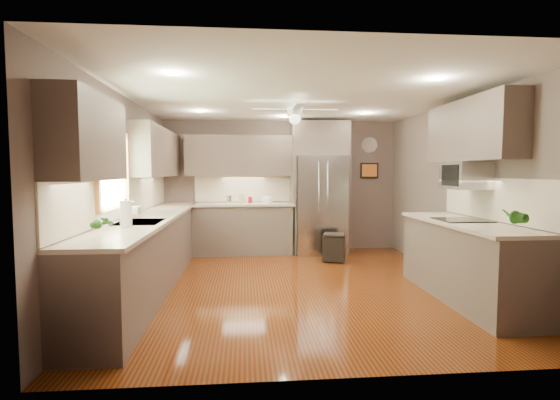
{
  "coord_description": "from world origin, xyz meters",
  "views": [
    {
      "loc": [
        -0.7,
        -5.34,
        1.53
      ],
      "look_at": [
        -0.18,
        0.6,
        1.11
      ],
      "focal_mm": 26.0,
      "sensor_mm": 36.0,
      "label": 1
    }
  ],
  "objects": [
    {
      "name": "back_run",
      "position": [
        -0.72,
        2.2,
        0.48
      ],
      "size": [
        1.85,
        0.65,
        1.45
      ],
      "color": "#50413A",
      "rests_on": "ground"
    },
    {
      "name": "potted_plant_left",
      "position": [
        -1.94,
        -1.69,
        1.07
      ],
      "size": [
        0.16,
        0.13,
        0.27
      ],
      "primitive_type": "imported",
      "rotation": [
        0.0,
        0.0,
        -0.28
      ],
      "color": "#235B1A",
      "rests_on": "left_run"
    },
    {
      "name": "microwave",
      "position": [
        2.03,
        -0.55,
        1.48
      ],
      "size": [
        0.43,
        0.55,
        0.34
      ],
      "color": "silver",
      "rests_on": "wall_right"
    },
    {
      "name": "recessed_lights",
      "position": [
        -0.04,
        0.4,
        2.49
      ],
      "size": [
        2.84,
        3.14,
        0.01
      ],
      "color": "white",
      "rests_on": "ceiling"
    },
    {
      "name": "floor",
      "position": [
        0.0,
        0.0,
        0.0
      ],
      "size": [
        5.0,
        5.0,
        0.0
      ],
      "primitive_type": "plane",
      "color": "#55180B",
      "rests_on": "ground"
    },
    {
      "name": "canister_b",
      "position": [
        -0.99,
        2.21,
        1.01
      ],
      "size": [
        0.13,
        0.13,
        0.15
      ],
      "primitive_type": "cylinder",
      "rotation": [
        0.0,
        0.0,
        -0.34
      ],
      "color": "silver",
      "rests_on": "back_run"
    },
    {
      "name": "paper_towel",
      "position": [
        -1.96,
        -0.95,
        1.08
      ],
      "size": [
        0.12,
        0.12,
        0.3
      ],
      "color": "white",
      "rests_on": "left_run"
    },
    {
      "name": "ceiling_fan",
      "position": [
        -0.0,
        0.3,
        2.33
      ],
      "size": [
        1.18,
        1.18,
        0.32
      ],
      "color": "white",
      "rests_on": "ceiling"
    },
    {
      "name": "refrigerator",
      "position": [
        0.7,
        2.16,
        1.19
      ],
      "size": [
        1.06,
        0.75,
        2.45
      ],
      "color": "silver",
      "rests_on": "ground"
    },
    {
      "name": "soap_bottle",
      "position": [
        -2.06,
        -0.12,
        1.05
      ],
      "size": [
        0.11,
        0.11,
        0.21
      ],
      "primitive_type": "imported",
      "rotation": [
        0.0,
        0.0,
        -0.13
      ],
      "color": "white",
      "rests_on": "left_run"
    },
    {
      "name": "left_run",
      "position": [
        -1.95,
        0.15,
        0.48
      ],
      "size": [
        0.65,
        4.7,
        1.45
      ],
      "color": "#50413A",
      "rests_on": "ground"
    },
    {
      "name": "canister_c",
      "position": [
        -0.76,
        2.21,
        1.03
      ],
      "size": [
        0.12,
        0.12,
        0.17
      ],
      "primitive_type": "cylinder",
      "rotation": [
        0.0,
        0.0,
        0.15
      ],
      "color": "#B7B589",
      "rests_on": "back_run"
    },
    {
      "name": "potted_plant_right",
      "position": [
        1.89,
        -1.65,
        1.09
      ],
      "size": [
        0.19,
        0.17,
        0.3
      ],
      "primitive_type": "imported",
      "rotation": [
        0.0,
        0.0,
        0.26
      ],
      "color": "#235B1A",
      "rests_on": "right_run"
    },
    {
      "name": "stool",
      "position": [
        0.81,
        1.38,
        0.24
      ],
      "size": [
        0.46,
        0.46,
        0.45
      ],
      "color": "black",
      "rests_on": "ground"
    },
    {
      "name": "wall_right",
      "position": [
        2.25,
        0.0,
        1.25
      ],
      "size": [
        0.0,
        5.0,
        5.0
      ],
      "primitive_type": "plane",
      "rotation": [
        1.57,
        0.0,
        -1.57
      ],
      "color": "brown",
      "rests_on": "ground"
    },
    {
      "name": "ceiling",
      "position": [
        0.0,
        0.0,
        2.5
      ],
      "size": [
        5.0,
        5.0,
        0.0
      ],
      "primitive_type": "plane",
      "rotation": [
        3.14,
        0.0,
        0.0
      ],
      "color": "white",
      "rests_on": "ground"
    },
    {
      "name": "right_run",
      "position": [
        1.93,
        -0.8,
        0.48
      ],
      "size": [
        0.7,
        2.2,
        1.45
      ],
      "color": "#50413A",
      "rests_on": "ground"
    },
    {
      "name": "wall_front",
      "position": [
        0.0,
        -2.5,
        1.25
      ],
      "size": [
        4.5,
        0.0,
        4.5
      ],
      "primitive_type": "plane",
      "rotation": [
        -1.57,
        0.0,
        0.0
      ],
      "color": "brown",
      "rests_on": "ground"
    },
    {
      "name": "sink",
      "position": [
        -1.93,
        -0.5,
        0.91
      ],
      "size": [
        0.5,
        0.7,
        0.32
      ],
      "color": "silver",
      "rests_on": "left_run"
    },
    {
      "name": "wall_back",
      "position": [
        0.0,
        2.5,
        1.25
      ],
      "size": [
        4.5,
        0.0,
        4.5
      ],
      "primitive_type": "plane",
      "rotation": [
        1.57,
        0.0,
        0.0
      ],
      "color": "brown",
      "rests_on": "ground"
    },
    {
      "name": "uppers",
      "position": [
        -0.74,
        0.71,
        1.87
      ],
      "size": [
        4.5,
        4.7,
        0.95
      ],
      "color": "#50413A",
      "rests_on": "wall_left"
    },
    {
      "name": "wall_left",
      "position": [
        -2.25,
        0.0,
        1.25
      ],
      "size": [
        0.0,
        5.0,
        5.0
      ],
      "primitive_type": "plane",
      "rotation": [
        1.57,
        0.0,
        1.57
      ],
      "color": "brown",
      "rests_on": "ground"
    },
    {
      "name": "wall_clock",
      "position": [
        1.75,
        2.48,
        2.05
      ],
      "size": [
        0.3,
        0.03,
        0.3
      ],
      "color": "white",
      "rests_on": "wall_back"
    },
    {
      "name": "window",
      "position": [
        -2.22,
        -0.5,
        1.55
      ],
      "size": [
        0.05,
        1.12,
        0.92
      ],
      "color": "#BFF2B2",
      "rests_on": "wall_left"
    },
    {
      "name": "canister_d",
      "position": [
        -0.6,
        2.22,
        1.0
      ],
      "size": [
        0.09,
        0.09,
        0.11
      ],
      "primitive_type": "cylinder",
      "rotation": [
        0.0,
        0.0,
        -0.24
      ],
      "color": "maroon",
      "rests_on": "back_run"
    },
    {
      "name": "framed_print",
      "position": [
        1.75,
        2.48,
        1.55
      ],
      "size": [
        0.36,
        0.03,
        0.3
      ],
      "color": "black",
      "rests_on": "wall_back"
    },
    {
      "name": "bowl",
      "position": [
        -0.28,
        2.22,
        0.97
      ],
      "size": [
        0.27,
        0.27,
        0.05
      ],
      "primitive_type": "imported",
      "rotation": [
        0.0,
        0.0,
        -0.32
      ],
      "color": "#B7B589",
      "rests_on": "back_run"
    }
  ]
}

